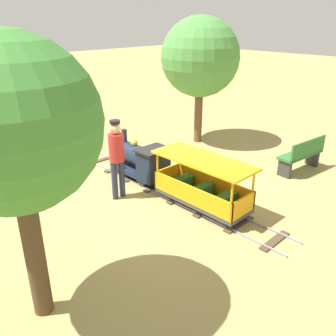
# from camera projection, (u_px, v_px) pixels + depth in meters

# --- Properties ---
(ground_plane) EXTENTS (60.00, 60.00, 0.00)m
(ground_plane) POSITION_uv_depth(u_px,v_px,m) (167.00, 192.00, 7.56)
(ground_plane) COLOR #A38C51
(track) EXTENTS (0.73, 5.70, 0.04)m
(track) POSITION_uv_depth(u_px,v_px,m) (169.00, 192.00, 7.52)
(track) COLOR gray
(track) RESTS_ON ground_plane
(locomotive) EXTENTS (0.69, 1.45, 1.02)m
(locomotive) POSITION_uv_depth(u_px,v_px,m) (142.00, 160.00, 7.91)
(locomotive) COLOR #192338
(locomotive) RESTS_ON ground_plane
(passenger_car) EXTENTS (0.79, 2.00, 0.97)m
(passenger_car) POSITION_uv_depth(u_px,v_px,m) (202.00, 188.00, 6.77)
(passenger_car) COLOR #3F3F3F
(passenger_car) RESTS_ON ground_plane
(conductor_person) EXTENTS (0.30, 0.30, 1.62)m
(conductor_person) POSITION_uv_depth(u_px,v_px,m) (117.00, 153.00, 6.96)
(conductor_person) COLOR #282D47
(conductor_person) RESTS_ON ground_plane
(park_bench) EXTENTS (1.34, 0.54, 0.82)m
(park_bench) POSITION_uv_depth(u_px,v_px,m) (302.00, 155.00, 8.39)
(park_bench) COLOR #2D6B33
(park_bench) RESTS_ON ground_plane
(oak_tree_near) EXTENTS (1.85, 1.85, 3.35)m
(oak_tree_near) POSITION_uv_depth(u_px,v_px,m) (12.00, 127.00, 3.59)
(oak_tree_near) COLOR #4C3823
(oak_tree_near) RESTS_ON ground_plane
(oak_tree_far) EXTENTS (2.14, 2.14, 3.47)m
(oak_tree_far) POSITION_uv_depth(u_px,v_px,m) (200.00, 58.00, 9.67)
(oak_tree_far) COLOR brown
(oak_tree_far) RESTS_ON ground_plane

